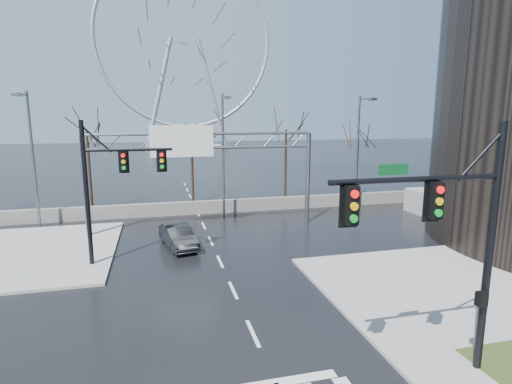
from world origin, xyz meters
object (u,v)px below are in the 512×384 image
object	(u,v)px
sign_gantry	(198,160)
signal_mast_near	(455,229)
car	(178,236)
ferris_wheel	(185,47)
signal_mast_far	(108,179)

from	to	relation	value
sign_gantry	signal_mast_near	bearing A→B (deg)	-73.81
signal_mast_near	car	world-z (taller)	signal_mast_near
signal_mast_near	sign_gantry	world-z (taller)	signal_mast_near
ferris_wheel	car	xyz separation A→B (m)	(-7.15, -83.77, -25.43)
sign_gantry	car	world-z (taller)	sign_gantry
signal_mast_near	car	distance (m)	17.42
signal_mast_far	ferris_wheel	world-z (taller)	ferris_wheel
signal_mast_far	car	xyz separation A→B (m)	(3.71, 2.27, -4.12)
signal_mast_near	ferris_wheel	size ratio (longest dim) A/B	0.16
signal_mast_near	ferris_wheel	distance (m)	101.29
signal_mast_near	signal_mast_far	world-z (taller)	same
car	signal_mast_far	bearing A→B (deg)	-161.92
signal_mast_near	sign_gantry	distance (m)	19.79
ferris_wheel	car	world-z (taller)	ferris_wheel
signal_mast_near	sign_gantry	xyz separation A→B (m)	(-5.52, 19.00, 0.31)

